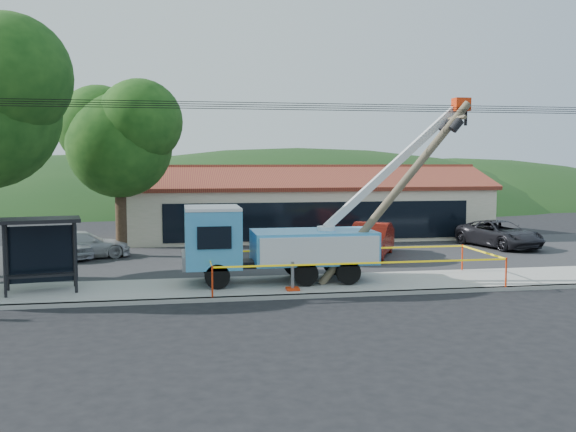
% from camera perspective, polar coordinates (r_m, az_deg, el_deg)
% --- Properties ---
extents(ground, '(120.00, 120.00, 0.00)m').
position_cam_1_polar(ground, '(21.23, 1.86, -8.52)').
color(ground, black).
rests_on(ground, ground).
extents(curb, '(60.00, 0.25, 0.15)m').
position_cam_1_polar(curb, '(23.22, 0.80, -7.15)').
color(curb, '#99978F').
rests_on(curb, ground).
extents(sidewalk, '(60.00, 4.00, 0.15)m').
position_cam_1_polar(sidewalk, '(25.05, -0.01, -6.25)').
color(sidewalk, '#99978F').
rests_on(sidewalk, ground).
extents(parking_lot, '(60.00, 12.00, 0.10)m').
position_cam_1_polar(parking_lot, '(32.85, -2.40, -3.61)').
color(parking_lot, '#28282B').
rests_on(parking_lot, ground).
extents(strip_mall, '(22.50, 8.53, 4.67)m').
position_cam_1_polar(strip_mall, '(41.13, 1.67, 0.70)').
color(strip_mall, beige).
rests_on(strip_mall, ground).
extents(tree_lot, '(6.30, 5.60, 8.94)m').
position_cam_1_polar(tree_lot, '(33.35, -14.78, 6.98)').
color(tree_lot, '#332316').
rests_on(tree_lot, ground).
extents(hill_west, '(78.40, 56.00, 28.00)m').
position_cam_1_polar(hill_west, '(76.14, -17.99, 1.02)').
color(hill_west, '#163513').
rests_on(hill_west, ground).
extents(hill_center, '(89.60, 64.00, 32.00)m').
position_cam_1_polar(hill_center, '(76.70, 0.83, 1.29)').
color(hill_center, '#163513').
rests_on(hill_center, ground).
extents(hill_east, '(72.80, 52.00, 26.00)m').
position_cam_1_polar(hill_east, '(82.77, 14.57, 1.40)').
color(hill_east, '#163513').
rests_on(hill_east, ground).
extents(utility_truck, '(11.57, 4.05, 7.31)m').
position_cam_1_polar(utility_truck, '(25.35, -1.19, -2.31)').
color(utility_truck, black).
rests_on(utility_truck, ground).
extents(leaning_pole, '(6.17, 1.75, 7.25)m').
position_cam_1_polar(leaning_pole, '(25.59, 10.17, 2.87)').
color(leaning_pole, brown).
rests_on(leaning_pole, ground).
extents(bus_shelter, '(3.05, 2.18, 2.69)m').
position_cam_1_polar(bus_shelter, '(25.20, -21.15, -1.79)').
color(bus_shelter, black).
rests_on(bus_shelter, ground).
extents(caution_tape, '(11.15, 3.85, 1.11)m').
position_cam_1_polar(caution_tape, '(25.37, 5.64, -4.08)').
color(caution_tape, red).
rests_on(caution_tape, ground).
extents(car_silver, '(3.57, 4.25, 1.37)m').
position_cam_1_polar(car_silver, '(33.68, -19.31, -3.76)').
color(car_silver, '#B7BABF').
rests_on(car_silver, ground).
extents(car_red, '(3.88, 5.39, 1.69)m').
position_cam_1_polar(car_red, '(32.80, 7.32, -3.75)').
color(car_red, maroon).
rests_on(car_red, ground).
extents(car_white, '(5.01, 3.03, 1.36)m').
position_cam_1_polar(car_white, '(33.53, -17.82, -3.76)').
color(car_white, silver).
rests_on(car_white, ground).
extents(car_dark, '(3.63, 5.79, 1.49)m').
position_cam_1_polar(car_dark, '(37.79, 18.25, -2.80)').
color(car_dark, black).
rests_on(car_dark, ground).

